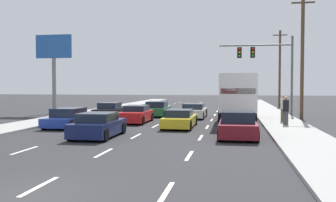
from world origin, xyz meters
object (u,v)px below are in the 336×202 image
car_red (136,115)px  pedestrian_near_corner (286,111)px  utility_pole_far (280,67)px  car_navy (98,126)px  car_yellow (180,119)px  pedestrian_mid_block (283,108)px  car_maroon (238,125)px  traffic_signal_mast (262,59)px  utility_pole_mid (302,55)px  car_green (157,109)px  roadside_billboard (54,58)px  car_black (110,110)px  car_white (194,111)px  car_blue (69,118)px  box_truck (237,94)px

car_red → pedestrian_near_corner: (10.17, -1.03, 0.48)m
utility_pole_far → car_navy: bearing=-111.9°
car_yellow → pedestrian_mid_block: 7.76m
car_red → car_maroon: size_ratio=0.89×
car_red → traffic_signal_mast: traffic_signal_mast is taller
utility_pole_mid → pedestrian_near_corner: utility_pole_mid is taller
car_green → car_navy: size_ratio=1.06×
roadside_billboard → pedestrian_mid_block: size_ratio=3.97×
car_maroon → car_yellow: bearing=133.0°
traffic_signal_mast → pedestrian_near_corner: bearing=-85.4°
car_navy → traffic_signal_mast: bearing=60.6°
car_navy → car_yellow: 6.20m
car_green → pedestrian_mid_block: 11.11m
car_green → traffic_signal_mast: size_ratio=0.62×
roadside_billboard → car_yellow: bearing=-35.9°
car_green → pedestrian_mid_block: size_ratio=2.34×
car_black → utility_pole_far: bearing=50.3°
car_red → traffic_signal_mast: size_ratio=0.58×
car_white → roadside_billboard: 14.50m
car_maroon → utility_pole_mid: utility_pole_mid is taller
utility_pole_mid → car_green: bearing=178.3°
car_navy → utility_pole_far: bearing=68.1°
car_red → pedestrian_mid_block: (10.28, 1.19, 0.50)m
car_black → car_yellow: (6.95, -7.00, -0.02)m
roadside_billboard → car_green: bearing=-6.1°
utility_pole_mid → car_maroon: bearing=-113.4°
car_navy → pedestrian_near_corner: bearing=33.0°
car_black → car_red: (3.44, -4.45, 0.03)m
car_black → pedestrian_mid_block: (13.72, -3.26, 0.53)m
pedestrian_near_corner → car_navy: bearing=-147.0°
car_maroon → utility_pole_mid: 13.86m
pedestrian_near_corner → car_yellow: bearing=-167.1°
car_red → pedestrian_mid_block: pedestrian_mid_block is taller
car_black → car_white: (7.09, 0.25, 0.01)m
utility_pole_far → utility_pole_mid: bearing=-91.2°
car_yellow → pedestrian_near_corner: (6.66, 1.53, 0.53)m
car_blue → car_yellow: bearing=7.5°
car_white → pedestrian_mid_block: pedestrian_mid_block is taller
car_green → car_blue: bearing=-111.9°
box_truck → pedestrian_near_corner: (3.08, -2.81, -0.96)m
car_black → car_blue: 7.92m
car_blue → car_white: bearing=48.7°
pedestrian_mid_block → box_truck: bearing=169.4°
car_black → utility_pole_far: size_ratio=0.46×
roadside_billboard → pedestrian_mid_block: bearing=-16.4°
car_green → car_navy: 13.68m
utility_pole_far → pedestrian_near_corner: bearing=-95.7°
car_green → roadside_billboard: 11.23m
car_navy → roadside_billboard: size_ratio=0.55×
car_white → pedestrian_near_corner: pedestrian_near_corner is taller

